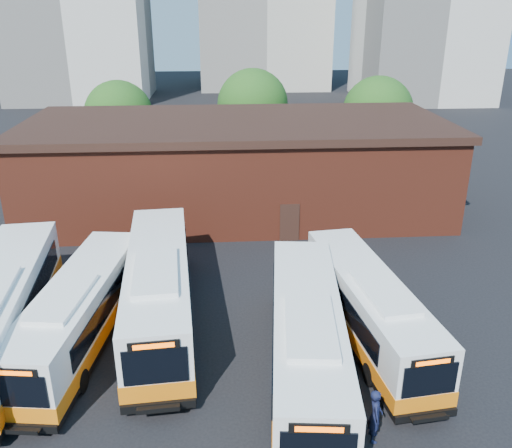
{
  "coord_description": "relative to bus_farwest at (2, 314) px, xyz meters",
  "views": [
    {
      "loc": [
        -1.17,
        -16.71,
        13.56
      ],
      "look_at": [
        0.47,
        7.16,
        3.91
      ],
      "focal_mm": 38.0,
      "sensor_mm": 36.0,
      "label": 1
    }
  ],
  "objects": [
    {
      "name": "bus_mideast",
      "position": [
        12.4,
        -2.88,
        -0.05
      ],
      "size": [
        3.81,
        12.58,
        3.38
      ],
      "rotation": [
        0.0,
        0.0,
        -0.1
      ],
      "color": "white",
      "rests_on": "ground"
    },
    {
      "name": "depot_building",
      "position": [
        10.43,
        16.45,
        1.67
      ],
      "size": [
        28.6,
        12.6,
        6.4
      ],
      "color": "maroon",
      "rests_on": "ground"
    },
    {
      "name": "bus_east",
      "position": [
        15.48,
        -0.37,
        -0.18
      ],
      "size": [
        3.65,
        11.51,
        3.09
      ],
      "rotation": [
        0.0,
        0.0,
        0.12
      ],
      "color": "white",
      "rests_on": "ground"
    },
    {
      "name": "bus_farwest",
      "position": [
        0.0,
        0.0,
        0.0
      ],
      "size": [
        3.84,
        12.97,
        3.49
      ],
      "rotation": [
        0.0,
        0.0,
        0.1
      ],
      "color": "white",
      "rests_on": "ground"
    },
    {
      "name": "bus_west",
      "position": [
        3.16,
        0.0,
        -0.17
      ],
      "size": [
        3.75,
        11.59,
        3.11
      ],
      "rotation": [
        0.0,
        0.0,
        -0.13
      ],
      "color": "white",
      "rests_on": "ground"
    },
    {
      "name": "tree_east",
      "position": [
        23.43,
        27.45,
        3.25
      ],
      "size": [
        6.24,
        6.24,
        7.96
      ],
      "color": "#382314",
      "rests_on": "ground"
    },
    {
      "name": "ground",
      "position": [
        10.43,
        -3.55,
        -1.58
      ],
      "size": [
        220.0,
        220.0,
        0.0
      ],
      "primitive_type": "plane",
      "color": "black"
    },
    {
      "name": "tree_mid",
      "position": [
        12.43,
        30.45,
        3.5
      ],
      "size": [
        6.56,
        6.56,
        8.36
      ],
      "color": "#382314",
      "rests_on": "ground"
    },
    {
      "name": "bus_midwest",
      "position": [
        6.37,
        1.44,
        0.01
      ],
      "size": [
        3.68,
        13.08,
        3.52
      ],
      "rotation": [
        0.0,
        0.0,
        0.08
      ],
      "color": "white",
      "rests_on": "ground"
    },
    {
      "name": "tree_west",
      "position": [
        0.43,
        28.45,
        3.06
      ],
      "size": [
        6.0,
        6.0,
        7.65
      ],
      "color": "#382314",
      "rests_on": "ground"
    },
    {
      "name": "transit_worker",
      "position": [
        14.18,
        -6.32,
        -0.6
      ],
      "size": [
        0.58,
        0.78,
        1.96
      ],
      "primitive_type": "imported",
      "rotation": [
        0.0,
        0.0,
        1.4
      ],
      "color": "#121734",
      "rests_on": "ground"
    }
  ]
}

